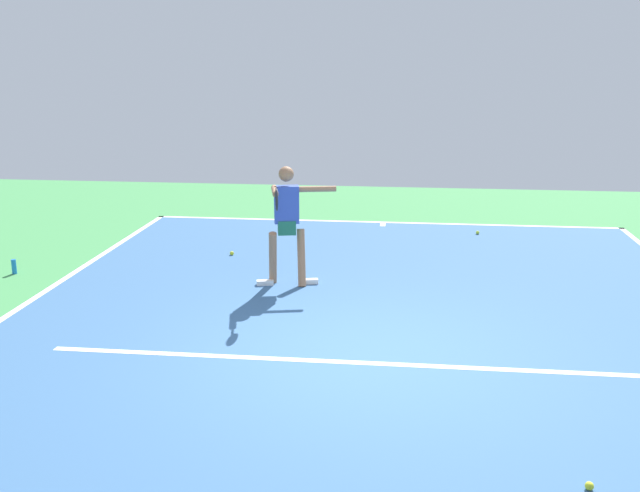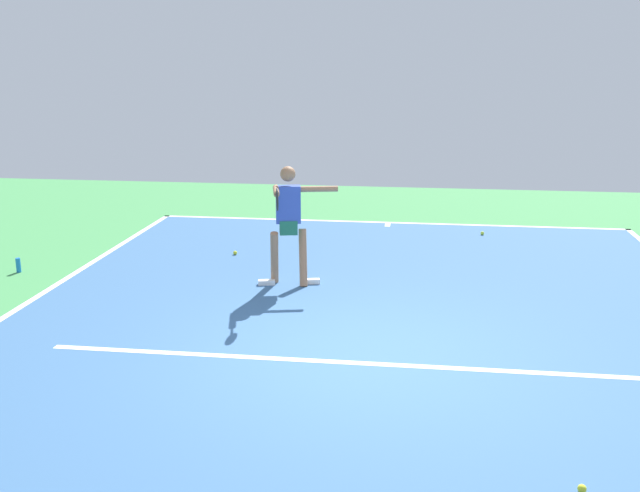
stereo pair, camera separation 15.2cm
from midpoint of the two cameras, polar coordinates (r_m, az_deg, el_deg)
The scene contains 10 objects.
ground_plane at distance 7.99m, azimuth 2.81°, elevation -8.60°, with size 21.54×21.54×0.00m, color #428E4C.
court_surface at distance 7.99m, azimuth 2.81°, elevation -8.59°, with size 9.10×13.47×0.00m, color #38608E.
court_line_baseline_near at distance 14.38m, azimuth 4.65°, elevation 1.86°, with size 9.10×0.10×0.01m, color white.
court_line_service at distance 7.83m, azimuth 2.73°, elevation -9.08°, with size 6.83×0.10×0.01m, color white.
court_line_centre_mark at distance 14.18m, azimuth 4.62°, elevation 1.69°, with size 0.10×0.30×0.01m, color white.
tennis_player at distance 10.15m, azimuth -3.00°, elevation 2.15°, with size 1.12×1.26×1.71m.
tennis_ball_by_sideline at distance 6.06m, azimuth 19.56°, elevation -17.22°, with size 0.07×0.07×0.07m, color yellow.
tennis_ball_centre_court at distance 12.03m, azimuth -7.25°, elevation -0.56°, with size 0.07×0.07×0.07m, color yellow.
tennis_ball_near_player at distance 13.64m, azimuth 11.88°, elevation 1.04°, with size 0.07×0.07×0.07m, color #C6E53D.
water_bottle at distance 11.85m, azimuth -23.09°, elevation -1.49°, with size 0.07×0.07×0.22m, color blue.
Camera 1 is at (-0.39, 7.35, 3.13)m, focal length 41.05 mm.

